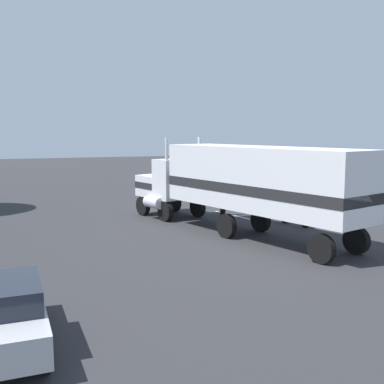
{
  "coord_description": "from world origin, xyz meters",
  "views": [
    {
      "loc": [
        -26.44,
        7.84,
        4.87
      ],
      "look_at": [
        -3.05,
        -0.52,
        1.6
      ],
      "focal_mm": 43.89,
      "sensor_mm": 36.0,
      "label": 1
    }
  ],
  "objects_px": {
    "person_bystander": "(223,201)",
    "motorcycle": "(295,216)",
    "semi_truck": "(243,181)",
    "parked_car": "(2,313)"
  },
  "relations": [
    {
      "from": "motorcycle",
      "to": "person_bystander",
      "type": "bearing_deg",
      "value": 33.36
    },
    {
      "from": "semi_truck",
      "to": "parked_car",
      "type": "height_order",
      "value": "semi_truck"
    },
    {
      "from": "semi_truck",
      "to": "parked_car",
      "type": "distance_m",
      "value": 13.53
    },
    {
      "from": "semi_truck",
      "to": "parked_car",
      "type": "relative_size",
      "value": 3.19
    },
    {
      "from": "parked_car",
      "to": "motorcycle",
      "type": "bearing_deg",
      "value": -54.49
    },
    {
      "from": "person_bystander",
      "to": "motorcycle",
      "type": "relative_size",
      "value": 0.79
    },
    {
      "from": "person_bystander",
      "to": "motorcycle",
      "type": "distance_m",
      "value": 4.44
    },
    {
      "from": "semi_truck",
      "to": "person_bystander",
      "type": "relative_size",
      "value": 8.73
    },
    {
      "from": "person_bystander",
      "to": "parked_car",
      "type": "xyz_separation_m",
      "value": [
        -13.42,
        11.21,
        -0.09
      ]
    },
    {
      "from": "parked_car",
      "to": "semi_truck",
      "type": "bearing_deg",
      "value": -49.29
    }
  ]
}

